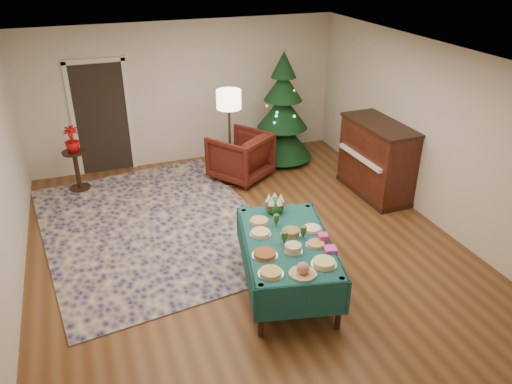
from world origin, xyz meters
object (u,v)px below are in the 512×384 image
object	(u,v)px
christmas_tree	(283,114)
floor_lamp	(229,105)
piano	(376,160)
buffet_table	(287,250)
armchair	(240,154)
potted_plant	(73,145)
gift_box	(323,237)
side_table	(77,171)

from	to	relation	value
christmas_tree	floor_lamp	bearing A→B (deg)	-152.58
christmas_tree	piano	size ratio (longest dim) A/B	1.45
buffet_table	armchair	size ratio (longest dim) A/B	2.10
buffet_table	floor_lamp	xyz separation A→B (m)	(0.26, 3.14, 0.90)
potted_plant	piano	xyz separation A→B (m)	(4.84, -1.93, -0.22)
potted_plant	buffet_table	bearing A→B (deg)	-58.77
gift_box	piano	xyz separation A→B (m)	(2.09, 2.09, -0.13)
side_table	armchair	bearing A→B (deg)	-10.95
potted_plant	piano	distance (m)	5.21
buffet_table	potted_plant	xyz separation A→B (m)	(-2.34, 3.86, 0.28)
gift_box	side_table	distance (m)	4.88
gift_box	armchair	distance (m)	3.48
buffet_table	armchair	bearing A→B (deg)	81.35
side_table	christmas_tree	distance (m)	3.93
gift_box	armchair	bearing A→B (deg)	88.33
potted_plant	piano	size ratio (longest dim) A/B	0.30
gift_box	christmas_tree	bearing A→B (deg)	73.97
floor_lamp	christmas_tree	xyz separation A→B (m)	(1.28, 0.67, -0.50)
side_table	piano	xyz separation A→B (m)	(4.84, -1.93, 0.28)
side_table	piano	distance (m)	5.21
gift_box	buffet_table	bearing A→B (deg)	158.60
armchair	christmas_tree	distance (m)	1.25
gift_box	side_table	size ratio (longest dim) A/B	0.16
potted_plant	side_table	bearing A→B (deg)	-45.00
armchair	potted_plant	size ratio (longest dim) A/B	2.16
buffet_table	gift_box	distance (m)	0.47
gift_box	potted_plant	bearing A→B (deg)	124.32
floor_lamp	piano	bearing A→B (deg)	-28.46
christmas_tree	potted_plant	bearing A→B (deg)	179.26
floor_lamp	piano	world-z (taller)	floor_lamp
gift_box	piano	world-z (taller)	piano
gift_box	side_table	bearing A→B (deg)	124.32
floor_lamp	christmas_tree	size ratio (longest dim) A/B	0.80
armchair	side_table	bearing A→B (deg)	-45.82
armchair	side_table	xyz separation A→B (m)	(-2.84, 0.55, -0.13)
buffet_table	gift_box	size ratio (longest dim) A/B	17.71
buffet_table	potted_plant	distance (m)	4.52
side_table	potted_plant	distance (m)	0.50
floor_lamp	gift_box	bearing A→B (deg)	-87.51
christmas_tree	piano	xyz separation A→B (m)	(0.95, -1.88, -0.35)
floor_lamp	christmas_tree	distance (m)	1.53
piano	christmas_tree	bearing A→B (deg)	116.93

